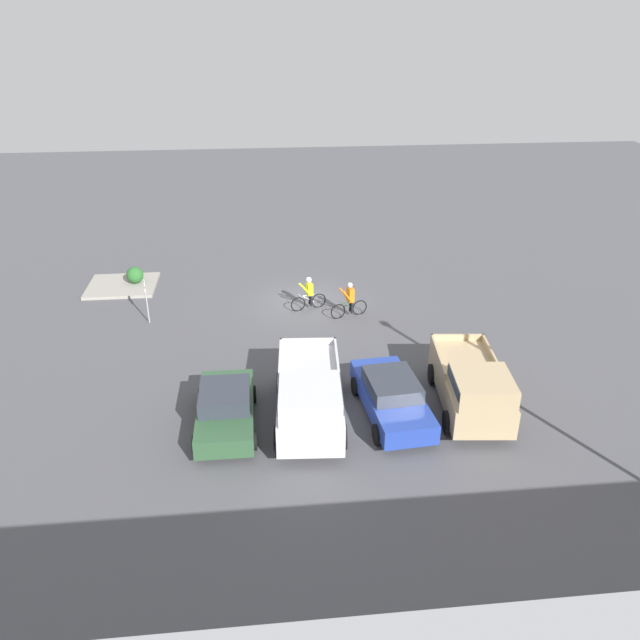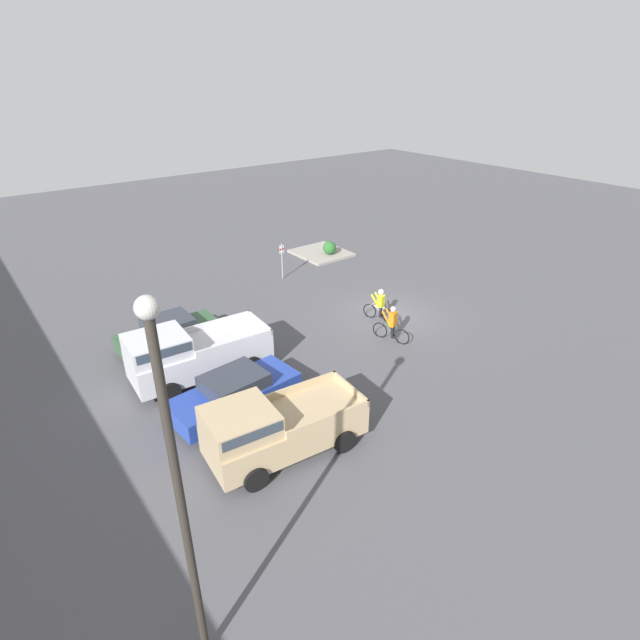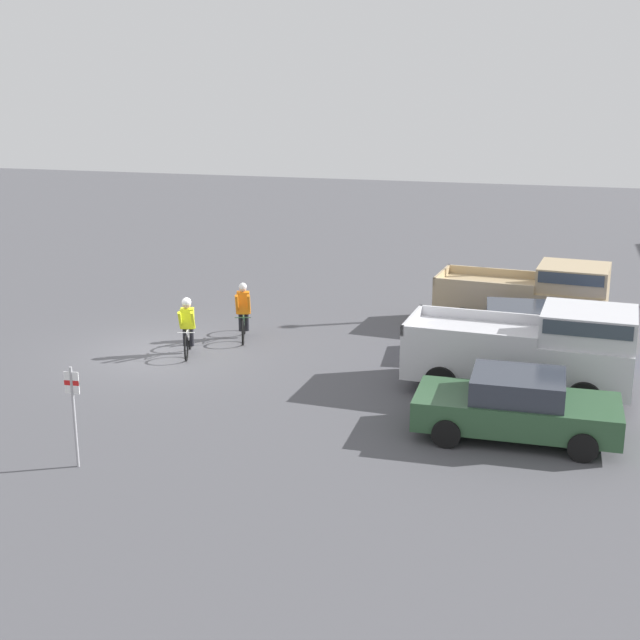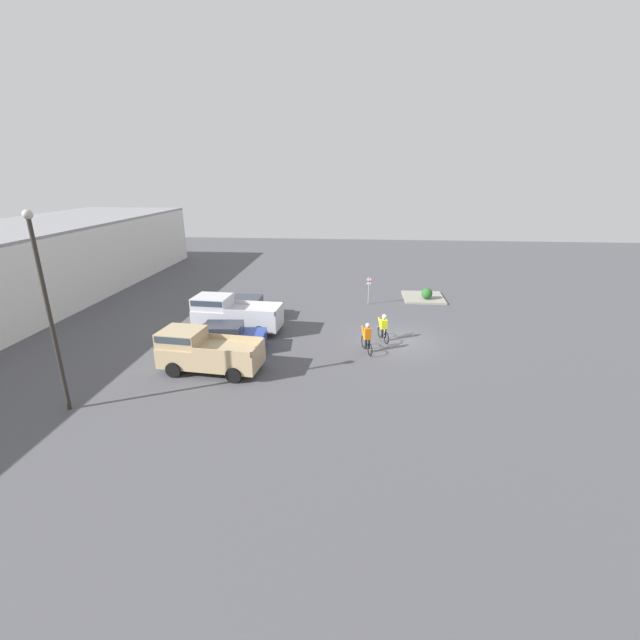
# 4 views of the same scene
# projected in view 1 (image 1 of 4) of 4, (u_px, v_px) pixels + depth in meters

# --- Properties ---
(ground_plane) EXTENTS (80.00, 80.00, 0.00)m
(ground_plane) POSITION_uv_depth(u_px,v_px,m) (306.00, 302.00, 30.00)
(ground_plane) COLOR #4C4C51
(pickup_truck_0) EXTENTS (2.61, 5.12, 2.07)m
(pickup_truck_0) POSITION_uv_depth(u_px,v_px,m) (472.00, 385.00, 21.19)
(pickup_truck_0) COLOR tan
(pickup_truck_0) RESTS_ON ground_plane
(sedan_0) EXTENTS (2.28, 4.73, 1.46)m
(sedan_0) POSITION_uv_depth(u_px,v_px,m) (391.00, 396.00, 21.20)
(sedan_0) COLOR #233D9E
(sedan_0) RESTS_ON ground_plane
(pickup_truck_1) EXTENTS (2.58, 5.43, 2.20)m
(pickup_truck_1) POSITION_uv_depth(u_px,v_px,m) (309.00, 396.00, 20.48)
(pickup_truck_1) COLOR silver
(pickup_truck_1) RESTS_ON ground_plane
(sedan_1) EXTENTS (2.01, 4.26, 1.42)m
(sedan_1) POSITION_uv_depth(u_px,v_px,m) (226.00, 408.00, 20.63)
(sedan_1) COLOR #2D5133
(sedan_1) RESTS_ON ground_plane
(cyclist_0) EXTENTS (1.70, 0.63, 1.62)m
(cyclist_0) POSITION_uv_depth(u_px,v_px,m) (309.00, 293.00, 28.97)
(cyclist_0) COLOR black
(cyclist_0) RESTS_ON ground_plane
(cyclist_1) EXTENTS (1.75, 0.64, 1.69)m
(cyclist_1) POSITION_uv_depth(u_px,v_px,m) (350.00, 300.00, 28.25)
(cyclist_1) COLOR black
(cyclist_1) RESTS_ON ground_plane
(fire_lane_sign) EXTENTS (0.06, 0.30, 2.08)m
(fire_lane_sign) POSITION_uv_depth(u_px,v_px,m) (146.00, 297.00, 27.45)
(fire_lane_sign) COLOR #9E9EA3
(fire_lane_sign) RESTS_ON ground_plane
(curb_island) EXTENTS (3.39, 3.08, 0.15)m
(curb_island) POSITION_uv_depth(u_px,v_px,m) (122.00, 286.00, 31.68)
(curb_island) COLOR gray
(curb_island) RESTS_ON ground_plane
(shrub) EXTENTS (0.85, 0.85, 0.85)m
(shrub) POSITION_uv_depth(u_px,v_px,m) (135.00, 275.00, 31.65)
(shrub) COLOR #286028
(shrub) RESTS_ON curb_island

